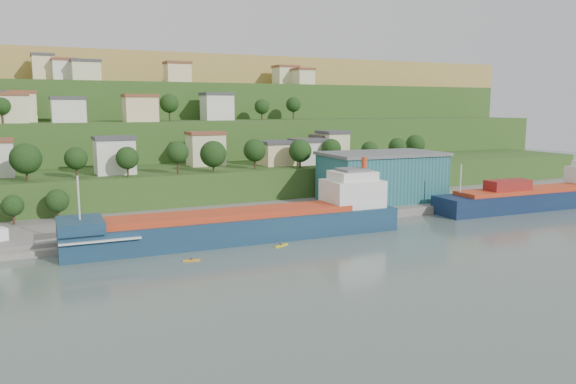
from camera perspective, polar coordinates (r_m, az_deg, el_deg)
ground at (r=106.92m, az=-0.11°, el=-5.73°), size 500.00×500.00×0.00m
quay at (r=140.11m, az=2.37°, el=-2.27°), size 220.00×26.00×4.00m
hillside at (r=267.33m, az=-15.83°, el=2.65°), size 360.00×210.85×96.00m
cargo_ship_near at (r=114.08m, az=-3.82°, el=-3.38°), size 68.50×12.65×17.54m
cargo_ship_far at (r=163.35m, az=24.27°, el=-0.57°), size 59.54×12.37×16.07m
warehouse at (r=149.75m, az=9.48°, el=1.59°), size 31.91×20.53×12.80m
dinghy at (r=113.68m, az=-23.23°, el=-4.73°), size 4.53×2.15×0.87m
kayak_orange at (r=99.71m, az=-9.76°, el=-6.80°), size 3.03×1.07×0.75m
kayak_yellow at (r=108.45m, az=-0.72°, el=-5.39°), size 3.37×1.86×0.85m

